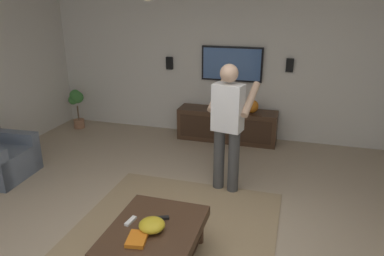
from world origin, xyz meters
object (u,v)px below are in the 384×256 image
(remote_white, at_px, (131,221))
(remote_black, at_px, (161,218))
(bowl, at_px, (152,225))
(wall_speaker_left, at_px, (290,65))
(potted_plant_short, at_px, (76,102))
(wall_speaker_right, at_px, (170,63))
(book, at_px, (137,239))
(person_standing, at_px, (228,121))
(vase_round, at_px, (252,106))
(media_console, at_px, (227,125))
(coffee_table, at_px, (154,237))
(tv, at_px, (232,64))

(remote_white, height_order, remote_black, same)
(bowl, height_order, wall_speaker_left, wall_speaker_left)
(potted_plant_short, height_order, wall_speaker_left, wall_speaker_left)
(wall_speaker_left, height_order, wall_speaker_right, wall_speaker_left)
(potted_plant_short, distance_m, book, 4.42)
(person_standing, height_order, vase_round, person_standing)
(media_console, height_order, wall_speaker_right, wall_speaker_right)
(media_console, bearing_deg, book, -1.27)
(bowl, xyz_separation_m, remote_white, (0.06, 0.24, -0.04))
(potted_plant_short, bearing_deg, bowl, -138.33)
(remote_black, distance_m, wall_speaker_right, 3.72)
(media_console, xyz_separation_m, remote_white, (-3.31, 0.25, 0.14))
(vase_round, xyz_separation_m, wall_speaker_left, (0.28, -0.54, 0.67))
(potted_plant_short, height_order, remote_black, potted_plant_short)
(remote_white, height_order, vase_round, vase_round)
(coffee_table, xyz_separation_m, remote_black, (0.15, -0.01, 0.12))
(remote_white, bearing_deg, bowl, 83.53)
(person_standing, relative_size, potted_plant_short, 2.20)
(tv, distance_m, remote_white, 3.67)
(bowl, bearing_deg, remote_black, -4.67)
(remote_white, bearing_deg, wall_speaker_right, -158.86)
(book, xyz_separation_m, wall_speaker_left, (3.80, -1.04, 0.91))
(media_console, height_order, wall_speaker_left, wall_speaker_left)
(wall_speaker_left, bearing_deg, wall_speaker_right, 90.00)
(remote_white, distance_m, wall_speaker_right, 3.77)
(tv, xyz_separation_m, wall_speaker_right, (0.01, 1.13, -0.04))
(media_console, bearing_deg, potted_plant_short, -87.18)
(coffee_table, relative_size, potted_plant_short, 1.34)
(coffee_table, bearing_deg, remote_white, 85.17)
(potted_plant_short, distance_m, wall_speaker_left, 3.96)
(vase_round, bearing_deg, tv, 57.47)
(media_console, height_order, bowl, media_console)
(media_console, xyz_separation_m, tv, (0.24, -0.00, 1.03))
(remote_black, distance_m, vase_round, 3.20)
(remote_black, bearing_deg, tv, -114.59)
(tv, xyz_separation_m, potted_plant_short, (-0.38, 2.89, -0.81))
(person_standing, height_order, wall_speaker_right, person_standing)
(remote_white, xyz_separation_m, remote_black, (0.12, -0.25, 0.00))
(coffee_table, relative_size, remote_black, 6.67)
(tv, bearing_deg, wall_speaker_right, -90.66)
(remote_black, height_order, wall_speaker_left, wall_speaker_left)
(vase_round, distance_m, wall_speaker_left, 0.90)
(person_standing, relative_size, book, 7.45)
(person_standing, distance_m, vase_round, 1.72)
(coffee_table, height_order, wall_speaker_right, wall_speaker_right)
(potted_plant_short, bearing_deg, wall_speaker_right, -77.27)
(potted_plant_short, bearing_deg, book, -140.49)
(bowl, bearing_deg, vase_round, -7.32)
(vase_round, height_order, wall_speaker_right, wall_speaker_right)
(wall_speaker_left, bearing_deg, tv, 90.78)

